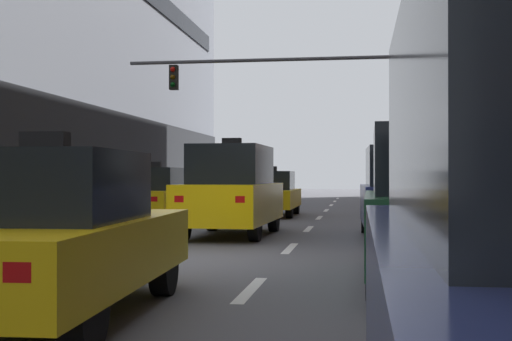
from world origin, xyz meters
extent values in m
plane|color=#515156|center=(0.00, 0.00, 0.00)|extent=(120.00, 120.00, 0.00)
cube|color=silver|center=(-1.70, -3.00, 0.00)|extent=(0.16, 2.00, 0.01)
cube|color=silver|center=(-1.70, 2.00, 0.00)|extent=(0.16, 2.00, 0.01)
cube|color=silver|center=(-1.70, 7.00, 0.00)|extent=(0.16, 2.00, 0.01)
cube|color=silver|center=(-1.70, 12.00, 0.00)|extent=(0.16, 2.00, 0.01)
cube|color=silver|center=(-1.70, 17.00, 0.00)|extent=(0.16, 2.00, 0.01)
cube|color=silver|center=(-1.70, 22.00, 0.00)|extent=(0.16, 2.00, 0.01)
cube|color=silver|center=(-1.70, 27.00, 0.00)|extent=(0.16, 2.00, 0.01)
cube|color=silver|center=(-1.70, 32.00, 0.00)|extent=(0.16, 2.00, 0.01)
cube|color=silver|center=(1.70, -3.00, 0.00)|extent=(0.16, 2.00, 0.01)
cube|color=silver|center=(1.70, 2.00, 0.00)|extent=(0.16, 2.00, 0.01)
cube|color=silver|center=(1.70, 7.00, 0.00)|extent=(0.16, 2.00, 0.01)
cube|color=silver|center=(1.70, 12.00, 0.00)|extent=(0.16, 2.00, 0.01)
cube|color=silver|center=(1.70, 17.00, 0.00)|extent=(0.16, 2.00, 0.01)
cube|color=silver|center=(1.70, 22.00, 0.00)|extent=(0.16, 2.00, 0.01)
cube|color=silver|center=(1.70, 27.00, 0.00)|extent=(0.16, 2.00, 0.01)
cube|color=silver|center=(1.70, 32.00, 0.00)|extent=(0.16, 2.00, 0.01)
cylinder|color=black|center=(-4.17, 25.45, 0.32)|extent=(0.24, 0.65, 0.65)
cylinder|color=black|center=(-2.60, 25.51, 0.32)|extent=(0.24, 0.65, 0.65)
cylinder|color=black|center=(-4.07, 22.80, 0.32)|extent=(0.24, 0.65, 0.65)
cylinder|color=black|center=(-2.51, 22.86, 0.32)|extent=(0.24, 0.65, 0.65)
cube|color=black|center=(-3.34, 24.16, 0.64)|extent=(1.96, 4.37, 0.63)
cube|color=black|center=(-3.33, 23.96, 1.28)|extent=(1.63, 1.92, 0.67)
cube|color=white|center=(-4.05, 26.25, 0.75)|extent=(0.20, 0.09, 0.14)
cube|color=red|center=(-3.89, 22.02, 0.75)|extent=(0.20, 0.09, 0.14)
cube|color=white|center=(-2.79, 26.29, 0.75)|extent=(0.20, 0.09, 0.14)
cube|color=red|center=(-2.63, 22.06, 0.75)|extent=(0.20, 0.09, 0.14)
cylinder|color=black|center=(-0.92, -3.62, 0.34)|extent=(0.26, 0.69, 0.68)
cylinder|color=black|center=(0.72, -3.54, 0.34)|extent=(0.26, 0.69, 0.68)
cylinder|color=black|center=(0.85, -6.31, 0.34)|extent=(0.26, 0.69, 0.68)
cube|color=yellow|center=(-0.03, -4.97, 0.67)|extent=(2.11, 4.61, 0.66)
cube|color=black|center=(-0.02, -5.17, 1.35)|extent=(1.74, 2.03, 0.70)
cube|color=white|center=(-0.80, -2.78, 0.78)|extent=(0.21, 0.09, 0.14)
cube|color=white|center=(0.52, -2.72, 0.78)|extent=(0.21, 0.09, 0.14)
cube|color=red|center=(0.73, -7.15, 0.78)|extent=(0.21, 0.09, 0.14)
cube|color=black|center=(-0.02, -5.17, 1.79)|extent=(0.46, 0.23, 0.18)
cylinder|color=black|center=(-4.10, 10.81, 0.34)|extent=(0.23, 0.68, 0.67)
cylinder|color=black|center=(-2.47, 10.79, 0.34)|extent=(0.23, 0.68, 0.67)
cylinder|color=black|center=(-4.13, 8.05, 0.34)|extent=(0.23, 0.68, 0.67)
cylinder|color=black|center=(-2.50, 8.03, 0.34)|extent=(0.23, 0.68, 0.67)
cube|color=yellow|center=(-3.30, 9.42, 0.66)|extent=(1.93, 4.52, 0.65)
cube|color=black|center=(-3.30, 9.22, 1.34)|extent=(1.66, 1.96, 0.70)
cube|color=white|center=(-3.94, 11.64, 0.78)|extent=(0.21, 0.08, 0.14)
cube|color=red|center=(-3.98, 7.22, 0.78)|extent=(0.21, 0.08, 0.14)
cube|color=white|center=(-2.62, 11.62, 0.78)|extent=(0.21, 0.08, 0.14)
cube|color=red|center=(-2.67, 7.20, 0.78)|extent=(0.21, 0.08, 0.14)
cube|color=black|center=(-3.30, 9.22, 1.78)|extent=(0.45, 0.21, 0.18)
cylinder|color=black|center=(-0.75, 6.06, 0.33)|extent=(0.24, 0.68, 0.67)
cylinder|color=black|center=(0.87, 6.02, 0.33)|extent=(0.24, 0.68, 0.67)
cylinder|color=black|center=(-0.82, 3.32, 0.33)|extent=(0.24, 0.68, 0.67)
cylinder|color=black|center=(0.80, 3.28, 0.33)|extent=(0.24, 0.68, 0.67)
cube|color=yellow|center=(0.03, 4.67, 0.79)|extent=(1.99, 4.51, 0.91)
cube|color=black|center=(0.03, 4.67, 1.70)|extent=(1.69, 2.68, 0.91)
cube|color=white|center=(-0.57, 6.88, 0.95)|extent=(0.21, 0.09, 0.14)
cube|color=red|center=(-0.69, 2.50, 0.95)|extent=(0.21, 0.09, 0.14)
cube|color=white|center=(0.74, 6.84, 0.95)|extent=(0.21, 0.09, 0.14)
cube|color=red|center=(0.62, 2.46, 0.95)|extent=(0.21, 0.09, 0.14)
cube|color=black|center=(0.03, 4.67, 2.25)|extent=(0.45, 0.22, 0.18)
cylinder|color=black|center=(-0.83, 14.10, 0.32)|extent=(0.22, 0.64, 0.64)
cylinder|color=black|center=(0.71, 14.11, 0.32)|extent=(0.22, 0.64, 0.64)
cylinder|color=black|center=(-0.82, 11.49, 0.32)|extent=(0.22, 0.64, 0.64)
cylinder|color=black|center=(0.72, 11.50, 0.32)|extent=(0.22, 0.64, 0.64)
cube|color=yellow|center=(-0.05, 12.80, 0.63)|extent=(1.79, 4.26, 0.62)
cube|color=black|center=(-0.05, 12.61, 1.26)|extent=(1.55, 1.84, 0.66)
cube|color=white|center=(-0.68, 14.88, 0.74)|extent=(0.19, 0.08, 0.14)
cube|color=red|center=(-0.67, 10.71, 0.74)|extent=(0.19, 0.08, 0.14)
cube|color=white|center=(0.56, 14.89, 0.74)|extent=(0.19, 0.08, 0.14)
cube|color=red|center=(0.58, 10.72, 0.74)|extent=(0.19, 0.08, 0.14)
cube|color=black|center=(-0.05, 12.61, 1.68)|extent=(0.43, 0.19, 0.17)
cube|color=white|center=(3.38, -6.81, 0.95)|extent=(0.20, 0.08, 0.14)
cylinder|color=black|center=(3.27, -0.91, 0.32)|extent=(0.22, 0.65, 0.64)
cylinder|color=black|center=(4.83, -0.93, 0.32)|extent=(0.22, 0.65, 0.64)
cylinder|color=black|center=(3.24, -3.55, 0.32)|extent=(0.22, 0.65, 0.64)
cube|color=#1E512D|center=(4.04, -2.24, 0.76)|extent=(1.85, 4.32, 0.88)
cube|color=black|center=(4.04, -2.24, 1.64)|extent=(1.60, 2.56, 0.88)
cube|color=white|center=(3.44, -0.13, 0.91)|extent=(0.20, 0.08, 0.14)
cube|color=red|center=(3.38, -4.34, 0.91)|extent=(0.20, 0.08, 0.14)
cube|color=white|center=(4.69, -0.14, 0.91)|extent=(0.20, 0.08, 0.14)
cylinder|color=black|center=(3.21, 5.90, 0.33)|extent=(0.23, 0.66, 0.65)
cylinder|color=black|center=(4.79, 5.94, 0.33)|extent=(0.23, 0.66, 0.65)
cylinder|color=black|center=(3.28, 3.23, 0.33)|extent=(0.23, 0.66, 0.65)
cylinder|color=black|center=(4.86, 3.27, 0.33)|extent=(0.23, 0.66, 0.65)
cube|color=navy|center=(4.04, 4.58, 0.77)|extent=(1.93, 4.39, 0.89)
cube|color=black|center=(4.04, 4.58, 1.66)|extent=(1.64, 2.61, 0.89)
cube|color=white|center=(3.35, 6.70, 0.93)|extent=(0.20, 0.08, 0.14)
cube|color=red|center=(3.45, 2.43, 0.93)|extent=(0.20, 0.08, 0.14)
cube|color=white|center=(4.62, 6.73, 0.93)|extent=(0.20, 0.08, 0.14)
cube|color=red|center=(4.72, 2.46, 0.93)|extent=(0.20, 0.08, 0.14)
cylinder|color=#4C4C51|center=(5.49, 11.24, 2.95)|extent=(0.18, 0.18, 5.63)
cylinder|color=#4C4C51|center=(0.37, 11.24, 5.31)|extent=(10.23, 0.12, 0.12)
cube|color=black|center=(-3.21, 11.24, 4.79)|extent=(0.28, 0.24, 0.84)
sphere|color=red|center=(-3.21, 11.10, 5.05)|extent=(0.17, 0.17, 0.17)
sphere|color=#523505|center=(-3.21, 11.10, 4.79)|extent=(0.17, 0.17, 0.17)
sphere|color=#073E10|center=(-3.21, 11.10, 4.53)|extent=(0.17, 0.17, 0.17)
camera|label=1|loc=(3.06, -11.64, 1.45)|focal=48.52mm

